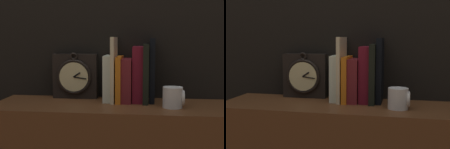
# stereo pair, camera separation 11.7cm
# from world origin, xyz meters

# --- Properties ---
(clock) EXTENTS (0.19, 0.06, 0.19)m
(clock) POSITION_xyz_m (-0.17, 0.11, 0.94)
(clock) COLOR black
(clock) RESTS_ON bookshelf
(book_slot0_white) EXTENTS (0.03, 0.12, 0.18)m
(book_slot0_white) POSITION_xyz_m (-0.02, 0.08, 0.93)
(book_slot0_white) COLOR white
(book_slot0_white) RESTS_ON bookshelf
(book_slot1_cream) EXTENTS (0.01, 0.14, 0.26)m
(book_slot1_cream) POSITION_xyz_m (0.00, 0.07, 0.97)
(book_slot1_cream) COLOR beige
(book_slot1_cream) RESTS_ON bookshelf
(book_slot2_orange) EXTENTS (0.02, 0.14, 0.18)m
(book_slot2_orange) POSITION_xyz_m (0.02, 0.07, 0.93)
(book_slot2_orange) COLOR orange
(book_slot2_orange) RESTS_ON bookshelf
(book_slot3_maroon) EXTENTS (0.04, 0.14, 0.17)m
(book_slot3_maroon) POSITION_xyz_m (0.05, 0.07, 0.93)
(book_slot3_maroon) COLOR maroon
(book_slot3_maroon) RESTS_ON bookshelf
(book_slot4_maroon) EXTENTS (0.04, 0.13, 0.22)m
(book_slot4_maroon) POSITION_xyz_m (0.10, 0.07, 0.95)
(book_slot4_maroon) COLOR maroon
(book_slot4_maroon) RESTS_ON bookshelf
(book_slot5_black) EXTENTS (0.02, 0.14, 0.23)m
(book_slot5_black) POSITION_xyz_m (0.13, 0.07, 0.96)
(book_slot5_black) COLOR black
(book_slot5_black) RESTS_ON bookshelf
(book_slot6_black) EXTENTS (0.02, 0.12, 0.25)m
(book_slot6_black) POSITION_xyz_m (0.15, 0.08, 0.97)
(book_slot6_black) COLOR black
(book_slot6_black) RESTS_ON bookshelf
(mug) EXTENTS (0.08, 0.07, 0.08)m
(mug) POSITION_xyz_m (0.23, -0.03, 0.88)
(mug) COLOR white
(mug) RESTS_ON bookshelf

